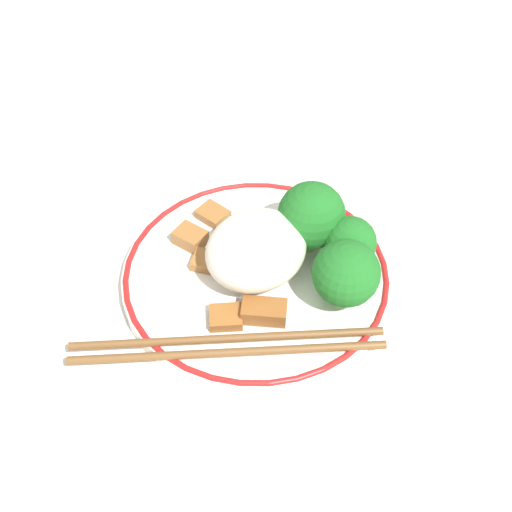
{
  "coord_description": "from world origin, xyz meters",
  "views": [
    {
      "loc": [
        0.24,
        0.3,
        0.45
      ],
      "look_at": [
        0.0,
        0.0,
        0.03
      ],
      "focal_mm": 50.0,
      "sensor_mm": 36.0,
      "label": 1
    }
  ],
  "objects": [
    {
      "name": "chopsticks",
      "position": [
        0.06,
        0.05,
        0.02
      ],
      "size": [
        0.2,
        0.15,
        0.01
      ],
      "color": "brown",
      "rests_on": "plate"
    },
    {
      "name": "broccoli_back_center",
      "position": [
        -0.06,
        0.04,
        0.04
      ],
      "size": [
        0.04,
        0.04,
        0.05
      ],
      "color": "#7FB756",
      "rests_on": "plate"
    },
    {
      "name": "ground_plane",
      "position": [
        0.0,
        0.0,
        0.0
      ],
      "size": [
        3.0,
        3.0,
        0.0
      ],
      "primitive_type": "plane",
      "color": "silver"
    },
    {
      "name": "rice_mound",
      "position": [
        0.0,
        -0.0,
        0.04
      ],
      "size": [
        0.08,
        0.07,
        0.05
      ],
      "color": "white",
      "rests_on": "plate"
    },
    {
      "name": "broccoli_back_right",
      "position": [
        -0.05,
        0.01,
        0.05
      ],
      "size": [
        0.06,
        0.06,
        0.06
      ],
      "color": "#7FB756",
      "rests_on": "plate"
    },
    {
      "name": "meat_near_right",
      "position": [
        0.05,
        0.02,
        0.02
      ],
      "size": [
        0.03,
        0.03,
        0.01
      ],
      "color": "#995B28",
      "rests_on": "plate"
    },
    {
      "name": "broccoli_back_left",
      "position": [
        -0.03,
        0.07,
        0.05
      ],
      "size": [
        0.05,
        0.05,
        0.06
      ],
      "color": "#7FB756",
      "rests_on": "plate"
    },
    {
      "name": "meat_on_rice_edge",
      "position": [
        0.02,
        -0.06,
        0.02
      ],
      "size": [
        0.03,
        0.03,
        0.01
      ],
      "color": "#9E6633",
      "rests_on": "plate"
    },
    {
      "name": "plate",
      "position": [
        0.0,
        0.0,
        0.01
      ],
      "size": [
        0.22,
        0.22,
        0.02
      ],
      "color": "white",
      "rests_on": "ground_plane"
    },
    {
      "name": "meat_near_front",
      "position": [
        0.02,
        -0.03,
        0.02
      ],
      "size": [
        0.04,
        0.04,
        0.01
      ],
      "color": "#9E6633",
      "rests_on": "plate"
    },
    {
      "name": "meat_near_back",
      "position": [
        -0.01,
        -0.07,
        0.02
      ],
      "size": [
        0.03,
        0.03,
        0.01
      ],
      "color": "#9E6633",
      "rests_on": "plate"
    },
    {
      "name": "meat_near_left",
      "position": [
        0.02,
        0.04,
        0.02
      ],
      "size": [
        0.04,
        0.04,
        0.01
      ],
      "color": "brown",
      "rests_on": "plate"
    }
  ]
}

